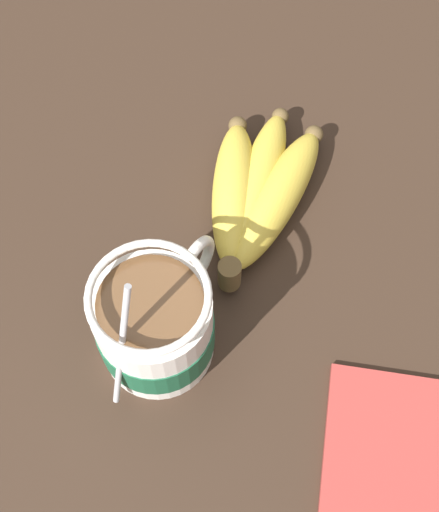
# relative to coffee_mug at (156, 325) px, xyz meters

# --- Properties ---
(table) EXTENTS (1.14, 1.14, 0.03)m
(table) POSITION_rel_coffee_mug_xyz_m (0.08, 0.03, -0.06)
(table) COLOR #332319
(table) RESTS_ON ground
(coffee_mug) EXTENTS (0.15, 0.09, 0.15)m
(coffee_mug) POSITION_rel_coffee_mug_xyz_m (0.00, 0.00, 0.00)
(coffee_mug) COLOR white
(coffee_mug) RESTS_ON table
(banana_bunch) EXTENTS (0.19, 0.11, 0.04)m
(banana_bunch) POSITION_rel_coffee_mug_xyz_m (0.16, 0.00, -0.03)
(banana_bunch) COLOR brown
(banana_bunch) RESTS_ON table
(napkin) EXTENTS (0.19, 0.17, 0.01)m
(napkin) POSITION_rel_coffee_mug_xyz_m (0.01, -0.21, -0.04)
(napkin) COLOR #A33833
(napkin) RESTS_ON table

